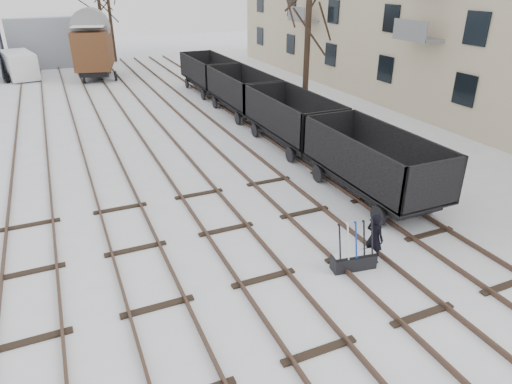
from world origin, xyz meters
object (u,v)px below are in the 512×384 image
(worker, at_px, (375,238))
(freight_wagon_a, at_px, (372,173))
(ground_frame, at_px, (354,260))
(box_van_wagon, at_px, (93,47))
(panel_van, at_px, (19,65))

(worker, distance_m, freight_wagon_a, 4.55)
(ground_frame, bearing_deg, freight_wagon_a, 56.56)
(worker, bearing_deg, box_van_wagon, -8.14)
(worker, height_order, box_van_wagon, box_van_wagon)
(ground_frame, bearing_deg, box_van_wagon, 104.68)
(ground_frame, bearing_deg, panel_van, 113.66)
(box_van_wagon, xyz_separation_m, panel_van, (-5.81, 2.37, -1.37))
(worker, height_order, panel_van, panel_van)
(freight_wagon_a, relative_size, panel_van, 1.20)
(ground_frame, relative_size, freight_wagon_a, 0.24)
(worker, relative_size, panel_van, 0.30)
(box_van_wagon, bearing_deg, worker, -70.61)
(ground_frame, relative_size, box_van_wagon, 0.25)
(ground_frame, relative_size, worker, 0.95)
(panel_van, bearing_deg, box_van_wagon, -33.58)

